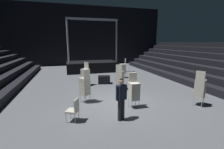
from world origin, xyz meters
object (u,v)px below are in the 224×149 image
Objects in this scene: man_with_tie at (121,97)px; chair_stack_mid_right at (123,68)px; stage_riser at (92,66)px; chair_stack_front_left at (85,74)px; loose_chair_near_man at (74,109)px; chair_stack_mid_centre at (200,88)px; equipment_road_case at (104,80)px; chair_stack_mid_left at (120,77)px; chair_stack_rear_left at (134,91)px; chair_stack_front_right at (85,86)px.

chair_stack_mid_right is at bearing -134.65° from man_with_tie.
stage_riser is 3.17× the size of chair_stack_front_left.
man_with_tie is 1.97m from loose_chair_near_man.
man_with_tie is at bearing -92.65° from stage_riser.
chair_stack_mid_centre is at bearing 160.76° from man_with_tie.
stage_riser is 5.52m from equipment_road_case.
loose_chair_near_man is at bearing -36.72° from man_with_tie.
chair_stack_mid_left is at bearing -14.50° from loose_chair_near_man.
chair_stack_rear_left is (1.84, -4.69, 0.00)m from chair_stack_front_left.
chair_stack_rear_left is (2.21, -1.36, -0.04)m from chair_stack_front_right.
stage_riser is at bearing 42.37° from chair_stack_front_right.
chair_stack_front_right reaches higher than equipment_road_case.
chair_stack_front_right is at bearing -117.84° from equipment_road_case.
chair_stack_mid_left is at bearing -2.41° from chair_stack_front_right.
chair_stack_front_left and chair_stack_mid_left have the same top height.
chair_stack_mid_right is (1.42, 3.24, 0.00)m from chair_stack_mid_left.
chair_stack_mid_left reaches higher than loose_chair_near_man.
loose_chair_near_man is at bearing -94.33° from chair_stack_mid_left.
equipment_road_case is at bearing -177.84° from chair_stack_mid_centre.
man_with_tie is 1.98× the size of equipment_road_case.
chair_stack_front_left is at bearing -106.04° from man_with_tie.
stage_riser reaches higher than chair_stack_front_right.
chair_stack_rear_left is (-0.31, -3.08, 0.00)m from chair_stack_mid_left.
chair_stack_mid_left is at bearing -68.58° from equipment_road_case.
chair_stack_mid_centre reaches higher than chair_stack_front_left.
chair_stack_mid_centre is (3.74, -11.01, 0.28)m from stage_riser.
equipment_road_case is at bearing 147.68° from chair_stack_mid_left.
chair_stack_front_left is 1.00× the size of chair_stack_mid_right.
chair_stack_front_right is at bearing -100.92° from stage_riser.
stage_riser is 3.05× the size of man_with_tie.
chair_stack_front_left is at bearing -103.50° from stage_riser.
chair_stack_front_left is at bearing 179.39° from chair_stack_mid_left.
equipment_road_case is (1.46, 0.14, -0.56)m from chair_stack_front_left.
chair_stack_mid_left is at bearing -168.74° from chair_stack_front_left.
chair_stack_mid_left is 3.53m from chair_stack_mid_right.
chair_stack_mid_centre is (5.47, -2.03, 0.00)m from chair_stack_front_right.
chair_stack_front_right is at bearing -109.44° from chair_stack_mid_left.
chair_stack_front_right is 2.14m from loose_chair_near_man.
chair_stack_mid_right is 1.00× the size of chair_stack_rear_left.
chair_stack_mid_centre is at bearing -64.25° from loose_chair_near_man.
chair_stack_front_left and chair_stack_rear_left have the same top height.
chair_stack_front_left is 1.90× the size of equipment_road_case.
equipment_road_case is 6.01m from loose_chair_near_man.
chair_stack_front_left is 3.92m from chair_stack_mid_right.
chair_stack_rear_left is 1.90× the size of equipment_road_case.
chair_stack_mid_left is (1.31, 4.13, -0.15)m from man_with_tie.
man_with_tie is at bearing -76.36° from loose_chair_near_man.
loose_chair_near_man is (-2.88, -0.63, -0.33)m from chair_stack_rear_left.
chair_stack_front_right reaches higher than chair_stack_rear_left.
stage_riser is 11.64m from chair_stack_mid_centre.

